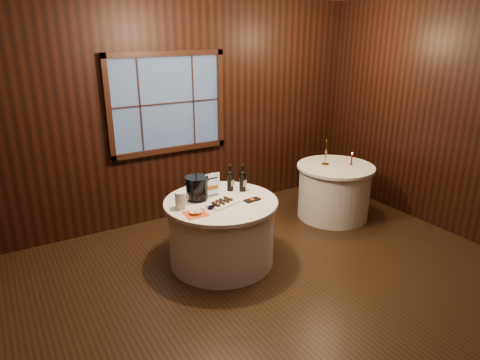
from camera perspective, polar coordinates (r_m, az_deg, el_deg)
ground at (r=4.43m, az=4.03°, el=-16.33°), size 6.00×6.00×0.00m
back_wall at (r=5.88m, az=-9.68°, el=9.07°), size 6.00×0.10×3.00m
main_table at (r=4.96m, az=-2.50°, el=-6.85°), size 1.28×1.28×0.77m
side_table at (r=6.27m, az=12.41°, el=-1.43°), size 1.08×1.08×0.77m
sign_stand at (r=4.89m, az=-3.70°, el=-1.10°), size 0.18×0.08×0.29m
port_bottle_left at (r=5.04m, az=-1.34°, el=0.06°), size 0.08×0.09×0.32m
port_bottle_right at (r=5.02m, az=0.34°, el=0.04°), size 0.08×0.09×0.33m
ice_bucket at (r=4.80m, az=-5.76°, el=-1.03°), size 0.26×0.26×0.27m
chocolate_plate at (r=4.69m, az=-2.41°, el=-3.03°), size 0.39×0.32×0.05m
chocolate_box at (r=4.79m, az=1.64°, el=-2.67°), size 0.20×0.11×0.02m
grape_bunch at (r=4.59m, az=-3.78°, el=-3.59°), size 0.17×0.08×0.04m
glass_pitcher at (r=4.61m, az=-7.91°, el=-2.65°), size 0.17×0.13×0.19m
orange_napkin at (r=4.49m, az=-5.95°, el=-4.48°), size 0.25×0.25×0.00m
cracker_bowl at (r=4.48m, az=-5.96°, el=-4.26°), size 0.17×0.17×0.03m
brass_candlestick at (r=6.10m, az=11.37°, el=3.21°), size 0.11×0.11×0.38m
red_candle at (r=6.20m, az=14.65°, el=2.59°), size 0.05×0.05×0.19m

